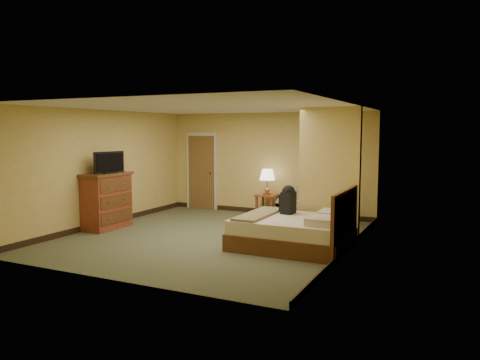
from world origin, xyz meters
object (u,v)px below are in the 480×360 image
Objects in this scene: loveseat at (310,210)px; bed at (296,232)px; dresser at (107,201)px; coffee_table at (306,216)px.

bed is at bearing -78.46° from loveseat.
bed is at bearing 2.04° from dresser.
dresser reaches higher than loveseat.
coffee_table is 0.35× the size of bed.
coffee_table is at bearing 24.06° from dresser.
coffee_table is (0.22, -1.05, 0.06)m from loveseat.
dresser is (-3.75, -2.82, 0.37)m from loveseat.
bed is (0.33, -1.62, -0.00)m from coffee_table.
dresser is 4.31m from bed.
loveseat is 0.75× the size of bed.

